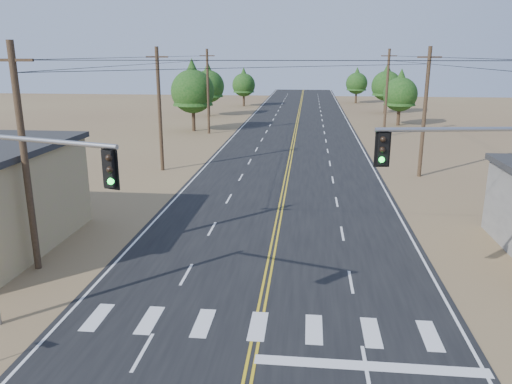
# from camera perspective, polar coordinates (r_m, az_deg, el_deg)

# --- Properties ---
(road) EXTENTS (15.00, 200.00, 0.02)m
(road) POSITION_cam_1_polar(r_m,az_deg,el_deg) (39.05, 3.49, 1.52)
(road) COLOR black
(road) RESTS_ON ground
(utility_pole_left_near) EXTENTS (1.80, 0.30, 10.00)m
(utility_pole_left_near) POSITION_cam_1_polar(r_m,az_deg,el_deg) (23.66, -24.93, 3.52)
(utility_pole_left_near) COLOR #4C3826
(utility_pole_left_near) RESTS_ON ground
(utility_pole_left_mid) EXTENTS (1.80, 0.30, 10.00)m
(utility_pole_left_mid) POSITION_cam_1_polar(r_m,az_deg,el_deg) (41.88, -10.96, 9.32)
(utility_pole_left_mid) COLOR #4C3826
(utility_pole_left_mid) RESTS_ON ground
(utility_pole_left_far) EXTENTS (1.80, 0.30, 10.00)m
(utility_pole_left_far) POSITION_cam_1_polar(r_m,az_deg,el_deg) (61.23, -5.51, 11.41)
(utility_pole_left_far) COLOR #4C3826
(utility_pole_left_far) RESTS_ON ground
(utility_pole_right_mid) EXTENTS (1.80, 0.30, 10.00)m
(utility_pole_right_mid) POSITION_cam_1_polar(r_m,az_deg,el_deg) (41.07, 18.71, 8.68)
(utility_pole_right_mid) COLOR #4C3826
(utility_pole_right_mid) RESTS_ON ground
(utility_pole_right_far) EXTENTS (1.80, 0.30, 10.00)m
(utility_pole_right_far) POSITION_cam_1_polar(r_m,az_deg,el_deg) (60.67, 14.70, 10.95)
(utility_pole_right_far) COLOR #4C3826
(utility_pole_right_far) RESTS_ON ground
(signal_mast_left) EXTENTS (5.80, 2.03, 7.12)m
(signal_mast_left) POSITION_cam_1_polar(r_m,az_deg,el_deg) (17.88, -25.68, -1.04)
(signal_mast_left) COLOR gray
(signal_mast_left) RESTS_ON ground
(signal_mast_right) EXTENTS (6.33, 1.27, 7.19)m
(signal_mast_right) POSITION_cam_1_polar(r_m,az_deg,el_deg) (19.32, 25.75, 0.32)
(signal_mast_right) COLOR gray
(signal_mast_right) RESTS_ON ground
(tree_left_near) EXTENTS (5.37, 5.37, 8.95)m
(tree_left_near) POSITION_cam_1_polar(r_m,az_deg,el_deg) (63.55, -7.27, 11.83)
(tree_left_near) COLOR #3F2D1E
(tree_left_near) RESTS_ON ground
(tree_left_mid) EXTENTS (4.96, 4.96, 8.27)m
(tree_left_mid) POSITION_cam_1_polar(r_m,az_deg,el_deg) (79.17, -5.49, 12.29)
(tree_left_mid) COLOR #3F2D1E
(tree_left_mid) RESTS_ON ground
(tree_left_far) EXTENTS (4.23, 4.23, 7.05)m
(tree_left_far) POSITION_cam_1_polar(r_m,az_deg,el_deg) (93.92, -1.42, 12.40)
(tree_left_far) COLOR #3F2D1E
(tree_left_far) RESTS_ON ground
(tree_right_near) EXTENTS (4.55, 4.55, 7.59)m
(tree_right_near) POSITION_cam_1_polar(r_m,az_deg,el_deg) (70.79, 16.18, 11.05)
(tree_right_near) COLOR #3F2D1E
(tree_right_near) RESTS_ON ground
(tree_right_mid) EXTENTS (4.80, 4.80, 8.01)m
(tree_right_mid) POSITION_cam_1_polar(r_m,az_deg,el_deg) (85.17, 14.70, 11.99)
(tree_right_mid) COLOR #3F2D1E
(tree_right_mid) RESTS_ON ground
(tree_right_far) EXTENTS (4.17, 4.17, 6.95)m
(tree_right_far) POSITION_cam_1_polar(r_m,az_deg,el_deg) (101.60, 11.45, 12.31)
(tree_right_far) COLOR #3F2D1E
(tree_right_far) RESTS_ON ground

